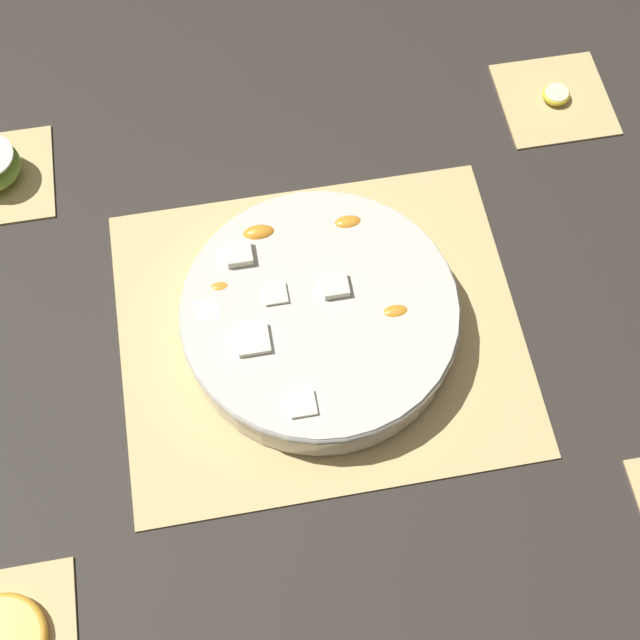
{
  "coord_description": "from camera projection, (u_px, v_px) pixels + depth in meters",
  "views": [
    {
      "loc": [
        -0.07,
        -0.4,
        0.83
      ],
      "look_at": [
        0.0,
        0.0,
        0.03
      ],
      "focal_mm": 50.0,
      "sensor_mm": 36.0,
      "label": 1
    }
  ],
  "objects": [
    {
      "name": "bamboo_mat_center",
      "position": [
        320.0,
        330.0,
        0.92
      ],
      "size": [
        0.41,
        0.35,
        0.01
      ],
      "color": "#D6B775",
      "rests_on": "ground_plane"
    },
    {
      "name": "ground_plane",
      "position": [
        320.0,
        331.0,
        0.93
      ],
      "size": [
        6.0,
        6.0,
        0.0
      ],
      "primitive_type": "plane",
      "color": "#2D2823"
    },
    {
      "name": "coaster_mat_far_right",
      "position": [
        555.0,
        99.0,
        1.06
      ],
      "size": [
        0.13,
        0.13,
        0.01
      ],
      "color": "#D6B775",
      "rests_on": "ground_plane"
    },
    {
      "name": "banana_coin_single",
      "position": [
        556.0,
        94.0,
        1.05
      ],
      "size": [
        0.03,
        0.03,
        0.01
      ],
      "color": "#F4EABC",
      "rests_on": "coaster_mat_far_right"
    },
    {
      "name": "fruit_salad_bowl",
      "position": [
        319.0,
        316.0,
        0.9
      ],
      "size": [
        0.28,
        0.28,
        0.06
      ],
      "color": "silver",
      "rests_on": "bamboo_mat_center"
    },
    {
      "name": "orange_slice_whole",
      "position": [
        1.0,
        640.0,
        0.78
      ],
      "size": [
        0.08,
        0.08,
        0.01
      ],
      "color": "orange",
      "rests_on": "coaster_mat_near_left"
    }
  ]
}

